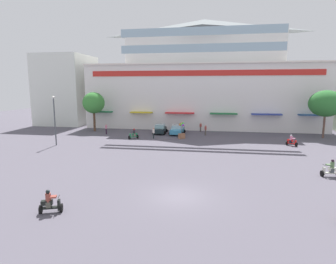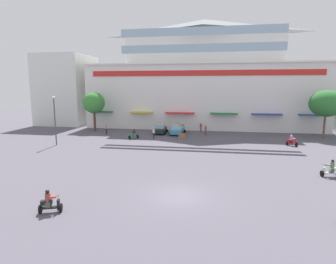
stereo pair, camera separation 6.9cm
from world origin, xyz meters
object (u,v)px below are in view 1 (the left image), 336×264
at_px(scooter_rider_4, 134,135).
at_px(pedestrian_1, 201,127).
at_px(scooter_rider_2, 50,203).
at_px(streetlamp_near, 55,117).
at_px(pedestrian_0, 206,129).
at_px(pedestrian_3, 106,128).
at_px(plaza_tree_0, 94,103).
at_px(parked_car_1, 177,130).
at_px(plaza_tree_1, 326,104).
at_px(parked_car_0, 160,129).
at_px(scooter_rider_0, 292,141).
at_px(pedestrian_2, 154,132).
at_px(balloon_vendor_cart, 182,131).
at_px(scooter_rider_1, 331,170).

bearing_deg(scooter_rider_4, pedestrian_1, 39.59).
xyz_separation_m(scooter_rider_2, streetlamp_near, (-10.85, 18.52, 3.19)).
bearing_deg(pedestrian_0, pedestrian_3, -173.95).
distance_m(plaza_tree_0, parked_car_1, 15.24).
height_order(plaza_tree_1, pedestrian_0, plaza_tree_1).
xyz_separation_m(parked_car_0, pedestrian_1, (6.51, 2.62, 0.17)).
height_order(parked_car_0, scooter_rider_0, parked_car_0).
distance_m(scooter_rider_2, streetlamp_near, 21.70).
height_order(pedestrian_1, streetlamp_near, streetlamp_near).
distance_m(parked_car_0, streetlamp_near, 16.65).
distance_m(pedestrian_2, balloon_vendor_cart, 4.21).
bearing_deg(plaza_tree_0, pedestrian_3, -40.08).
bearing_deg(pedestrian_1, plaza_tree_1, -7.83).
bearing_deg(scooter_rider_0, streetlamp_near, -171.19).
bearing_deg(pedestrian_2, plaza_tree_0, 156.12).
relative_size(plaza_tree_1, pedestrian_3, 4.32).
relative_size(plaza_tree_1, pedestrian_2, 4.45).
relative_size(plaza_tree_1, scooter_rider_1, 4.67).
xyz_separation_m(parked_car_1, scooter_rider_2, (-3.83, -29.62, -0.15)).
bearing_deg(scooter_rider_4, parked_car_1, 40.16).
height_order(plaza_tree_1, scooter_rider_1, plaza_tree_1).
height_order(parked_car_1, balloon_vendor_cart, balloon_vendor_cart).
bearing_deg(parked_car_0, pedestrian_3, -166.14).
xyz_separation_m(parked_car_1, pedestrian_0, (4.56, -0.14, 0.19)).
bearing_deg(scooter_rider_1, scooter_rider_2, -152.29).
distance_m(plaza_tree_1, pedestrian_0, 18.08).
bearing_deg(scooter_rider_4, streetlamp_near, -145.11).
relative_size(scooter_rider_1, pedestrian_1, 0.93).
relative_size(parked_car_0, pedestrian_1, 2.47).
xyz_separation_m(parked_car_1, scooter_rider_0, (15.95, -6.35, -0.16)).
bearing_deg(parked_car_0, pedestrian_2, -91.37).
relative_size(scooter_rider_2, streetlamp_near, 0.23).
bearing_deg(streetlamp_near, scooter_rider_2, -59.64).
bearing_deg(pedestrian_3, balloon_vendor_cart, -8.09).
bearing_deg(pedestrian_2, pedestrian_0, 28.66).
relative_size(parked_car_0, balloon_vendor_cart, 1.66).
bearing_deg(pedestrian_3, parked_car_1, 9.12).
height_order(parked_car_1, pedestrian_3, pedestrian_3).
xyz_separation_m(plaza_tree_1, scooter_rider_0, (-6.18, -6.70, -4.58)).
distance_m(pedestrian_1, streetlamp_near, 23.21).
bearing_deg(plaza_tree_0, scooter_rider_2, -70.49).
bearing_deg(parked_car_1, plaza_tree_1, 0.90).
relative_size(parked_car_1, scooter_rider_2, 2.97).
height_order(scooter_rider_4, streetlamp_near, streetlamp_near).
height_order(scooter_rider_0, pedestrian_3, pedestrian_3).
distance_m(pedestrian_0, balloon_vendor_cart, 4.87).
relative_size(parked_car_0, pedestrian_3, 2.46).
xyz_separation_m(plaza_tree_1, pedestrian_3, (-33.54, -2.18, -4.22)).
bearing_deg(plaza_tree_0, pedestrian_2, -23.88).
height_order(plaza_tree_1, pedestrian_2, plaza_tree_1).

